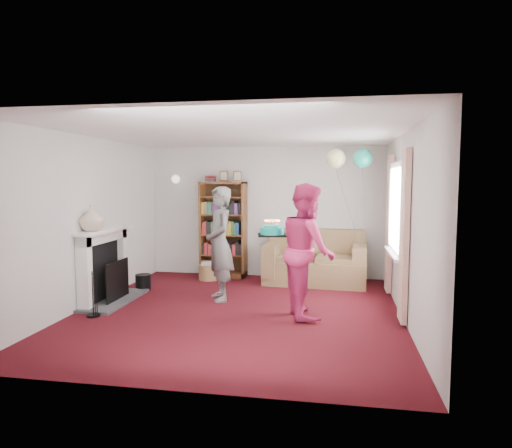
% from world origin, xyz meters
% --- Properties ---
extents(ground, '(5.00, 5.00, 0.00)m').
position_xyz_m(ground, '(0.00, 0.00, 0.00)').
color(ground, black).
rests_on(ground, ground).
extents(wall_back, '(4.50, 0.02, 2.50)m').
position_xyz_m(wall_back, '(0.00, 2.51, 1.25)').
color(wall_back, silver).
rests_on(wall_back, ground).
extents(wall_left, '(0.02, 5.00, 2.50)m').
position_xyz_m(wall_left, '(-2.26, 0.00, 1.25)').
color(wall_left, silver).
rests_on(wall_left, ground).
extents(wall_right, '(0.02, 5.00, 2.50)m').
position_xyz_m(wall_right, '(2.26, 0.00, 1.25)').
color(wall_right, silver).
rests_on(wall_right, ground).
extents(ceiling, '(4.50, 5.00, 0.01)m').
position_xyz_m(ceiling, '(0.00, 0.00, 2.50)').
color(ceiling, white).
rests_on(ceiling, wall_back).
extents(fireplace, '(0.55, 1.80, 1.12)m').
position_xyz_m(fireplace, '(-2.09, 0.19, 0.51)').
color(fireplace, '#3F3F42').
rests_on(fireplace, ground).
extents(window_bay, '(0.14, 2.02, 2.20)m').
position_xyz_m(window_bay, '(2.21, 0.60, 1.20)').
color(window_bay, white).
rests_on(window_bay, ground).
extents(wall_sconce, '(0.16, 0.23, 0.16)m').
position_xyz_m(wall_sconce, '(-1.75, 2.36, 1.88)').
color(wall_sconce, gold).
rests_on(wall_sconce, ground).
extents(bookcase, '(0.86, 0.42, 2.04)m').
position_xyz_m(bookcase, '(-0.78, 2.30, 0.90)').
color(bookcase, '#472B14').
rests_on(bookcase, ground).
extents(sofa, '(1.80, 0.95, 0.95)m').
position_xyz_m(sofa, '(1.00, 2.07, 0.35)').
color(sofa, brown).
rests_on(sofa, ground).
extents(wicker_basket, '(0.37, 0.37, 0.34)m').
position_xyz_m(wicker_basket, '(-0.99, 1.96, 0.15)').
color(wicker_basket, '#9A6F47').
rests_on(wicker_basket, ground).
extents(person_striped, '(0.67, 0.77, 1.76)m').
position_xyz_m(person_striped, '(-0.42, 0.60, 0.88)').
color(person_striped, black).
rests_on(person_striped, ground).
extents(person_magenta, '(0.91, 1.04, 1.82)m').
position_xyz_m(person_magenta, '(0.97, -0.01, 0.91)').
color(person_magenta, '#C0265C').
rests_on(person_magenta, ground).
extents(birthday_cake, '(0.40, 0.40, 0.22)m').
position_xyz_m(birthday_cake, '(0.46, 0.17, 1.14)').
color(birthday_cake, black).
rests_on(birthday_cake, ground).
extents(balloons, '(0.77, 0.33, 1.70)m').
position_xyz_m(balloons, '(1.55, 1.69, 2.22)').
color(balloons, '#3F3F3F').
rests_on(balloons, ground).
extents(mantel_vase, '(0.40, 0.40, 0.37)m').
position_xyz_m(mantel_vase, '(-2.12, -0.15, 1.31)').
color(mantel_vase, beige).
rests_on(mantel_vase, fireplace).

